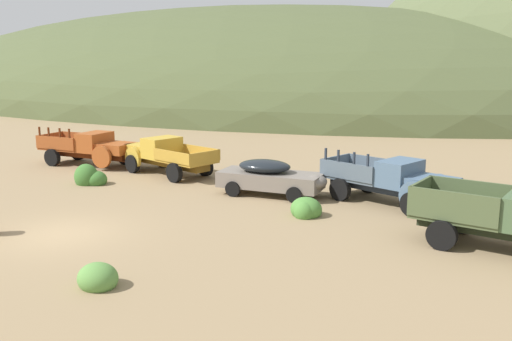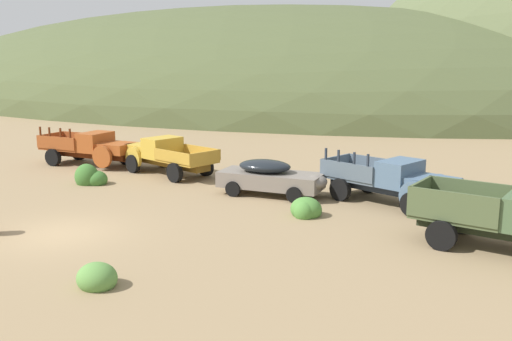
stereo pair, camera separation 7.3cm
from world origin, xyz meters
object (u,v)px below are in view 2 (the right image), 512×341
object	(u,v)px
truck_faded_yellow	(164,155)
truck_chalk_blue	(397,182)
truck_oxide_orange	(94,148)
car_primer_gray	(273,177)

from	to	relation	value
truck_faded_yellow	truck_chalk_blue	bearing A→B (deg)	-168.79
truck_oxide_orange	truck_faded_yellow	xyz separation A→B (m)	(4.72, 0.33, -0.03)
car_primer_gray	truck_chalk_blue	world-z (taller)	truck_chalk_blue
truck_faded_yellow	truck_chalk_blue	distance (m)	12.47
car_primer_gray	truck_chalk_blue	xyz separation A→B (m)	(5.19, 1.09, 0.18)
truck_faded_yellow	car_primer_gray	size ratio (longest dim) A/B	1.18
truck_oxide_orange	truck_faded_yellow	bearing A→B (deg)	-1.61
truck_oxide_orange	truck_chalk_blue	world-z (taller)	same
car_primer_gray	truck_oxide_orange	bearing A→B (deg)	167.31
truck_faded_yellow	truck_chalk_blue	size ratio (longest dim) A/B	1.00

